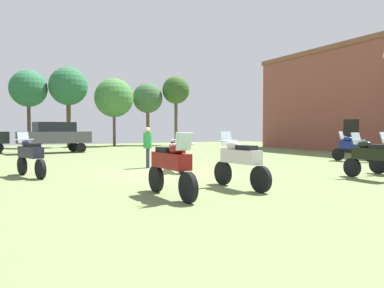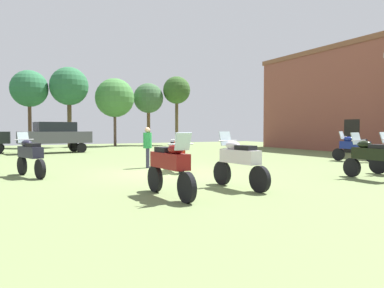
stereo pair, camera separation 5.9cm
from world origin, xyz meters
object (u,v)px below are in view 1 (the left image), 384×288
object	(u,v)px
motorcycle_8	(30,155)
motorcycle_1	(354,147)
person_1	(148,144)
tree_4	(148,99)
motorcycle_4	(240,161)
motorcycle_6	(177,152)
tree_7	(114,98)
motorcycle_12	(171,165)
tree_6	(68,87)
brick_building	(366,99)
car_3	(55,135)
tree_9	(176,91)
motorcycle_9	(372,157)
tree_1	(28,89)

from	to	relation	value
motorcycle_8	motorcycle_1	bearing A→B (deg)	-21.36
person_1	tree_4	distance (m)	20.92
motorcycle_8	motorcycle_4	bearing A→B (deg)	-64.34
motorcycle_1	motorcycle_6	distance (m)	9.28
motorcycle_8	person_1	world-z (taller)	person_1
tree_7	motorcycle_12	bearing A→B (deg)	-102.60
motorcycle_6	motorcycle_1	bearing A→B (deg)	-167.50
motorcycle_8	tree_6	size ratio (longest dim) A/B	0.31
motorcycle_1	motorcycle_8	bearing A→B (deg)	160.20
brick_building	tree_7	distance (m)	20.56
person_1	tree_4	bearing A→B (deg)	178.59
car_3	tree_9	world-z (taller)	tree_9
tree_6	tree_7	xyz separation A→B (m)	(3.95, 0.15, -0.78)
motorcycle_4	motorcycle_9	bearing A→B (deg)	-11.64
motorcycle_9	tree_6	xyz separation A→B (m)	(-5.09, 25.03, 4.38)
motorcycle_4	tree_7	size ratio (longest dim) A/B	0.36
brick_building	motorcycle_8	distance (m)	23.08
brick_building	tree_6	distance (m)	23.39
motorcycle_6	tree_7	xyz separation A→B (m)	(3.30, 20.43, 3.61)
motorcycle_9	person_1	xyz separation A→B (m)	(-4.96, 6.44, 0.23)
motorcycle_8	tree_1	size ratio (longest dim) A/B	0.33
motorcycle_9	tree_1	xyz separation A→B (m)	(-8.13, 25.78, 4.12)
motorcycle_8	tree_7	size ratio (longest dim) A/B	0.34
motorcycle_1	tree_6	size ratio (longest dim) A/B	0.32
tree_4	tree_9	size ratio (longest dim) A/B	0.89
motorcycle_4	tree_9	xyz separation A→B (m)	(9.45, 24.43, 4.47)
tree_1	tree_7	size ratio (longest dim) A/B	1.05
motorcycle_9	motorcycle_8	bearing A→B (deg)	150.59
motorcycle_9	tree_4	distance (m)	26.12
tree_6	tree_7	distance (m)	4.02
motorcycle_9	motorcycle_4	bearing A→B (deg)	175.45
motorcycle_4	person_1	world-z (taller)	person_1
motorcycle_6	motorcycle_12	world-z (taller)	motorcycle_12
motorcycle_8	car_3	world-z (taller)	car_3
motorcycle_12	tree_6	xyz separation A→B (m)	(1.65, 24.87, 4.36)
motorcycle_1	tree_7	distance (m)	21.74
motorcycle_1	motorcycle_8	xyz separation A→B (m)	(-14.20, 1.00, 0.01)
person_1	tree_9	distance (m)	21.34
motorcycle_8	motorcycle_9	size ratio (longest dim) A/B	0.97
tree_4	tree_9	bearing A→B (deg)	-18.20
tree_6	tree_1	bearing A→B (deg)	166.12
brick_building	person_1	world-z (taller)	brick_building
motorcycle_4	tree_6	bearing A→B (deg)	85.45
person_1	tree_7	world-z (taller)	tree_7
motorcycle_4	tree_1	bearing A→B (deg)	92.25
car_3	tree_9	distance (m)	14.53
motorcycle_8	motorcycle_12	distance (m)	6.03
motorcycle_1	motorcycle_8	size ratio (longest dim) A/B	1.03
car_3	motorcycle_6	bearing A→B (deg)	-178.06
motorcycle_1	tree_6	distance (m)	23.14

